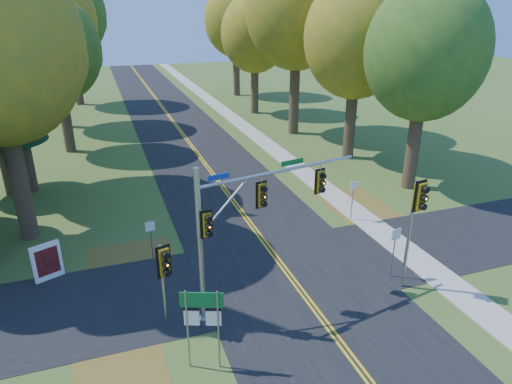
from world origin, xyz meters
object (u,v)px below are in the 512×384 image
object	(u,v)px
traffic_mast	(243,218)
east_signal_pole	(417,208)
route_sign_cluster	(202,314)
info_kiosk	(47,262)

from	to	relation	value
traffic_mast	east_signal_pole	size ratio (longest dim) A/B	1.37
east_signal_pole	route_sign_cluster	size ratio (longest dim) A/B	1.66
east_signal_pole	route_sign_cluster	world-z (taller)	east_signal_pole
east_signal_pole	route_sign_cluster	bearing A→B (deg)	-177.81
traffic_mast	east_signal_pole	xyz separation A→B (m)	(6.88, -0.91, -0.25)
traffic_mast	info_kiosk	xyz separation A→B (m)	(-7.35, 4.89, -3.15)
east_signal_pole	info_kiosk	xyz separation A→B (m)	(-14.23, 5.79, -2.89)
route_sign_cluster	info_kiosk	bearing A→B (deg)	146.05
traffic_mast	info_kiosk	bearing A→B (deg)	135.24
route_sign_cluster	info_kiosk	size ratio (longest dim) A/B	1.74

